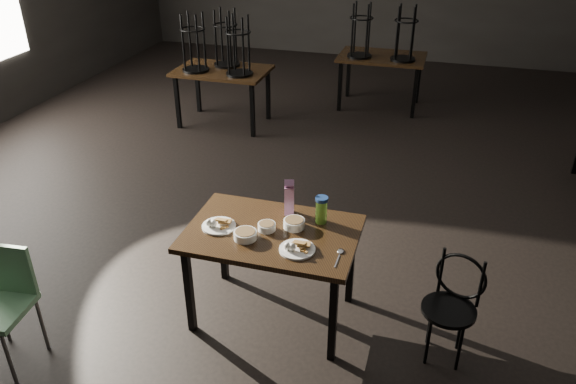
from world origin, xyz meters
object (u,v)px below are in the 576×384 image
(main_table, at_px, (272,240))
(bentwood_chair, at_px, (453,300))
(water_bottle, at_px, (321,209))
(school_chair, at_px, (1,296))
(juice_carton, at_px, (289,198))

(main_table, xyz_separation_m, bentwood_chair, (1.27, -0.03, -0.22))
(water_bottle, distance_m, bentwood_chair, 1.07)
(main_table, bearing_deg, bentwood_chair, -1.14)
(main_table, relative_size, bentwood_chair, 1.57)
(bentwood_chair, distance_m, school_chair, 2.98)
(juice_carton, relative_size, water_bottle, 1.38)
(main_table, height_order, school_chair, school_chair)
(main_table, height_order, bentwood_chair, bentwood_chair)
(main_table, relative_size, water_bottle, 5.95)
(main_table, xyz_separation_m, school_chair, (-1.58, -0.89, -0.16))
(juice_carton, height_order, water_bottle, juice_carton)
(main_table, bearing_deg, water_bottle, 35.61)
(main_table, distance_m, bentwood_chair, 1.29)
(juice_carton, height_order, school_chair, juice_carton)
(bentwood_chair, bearing_deg, school_chair, -144.56)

